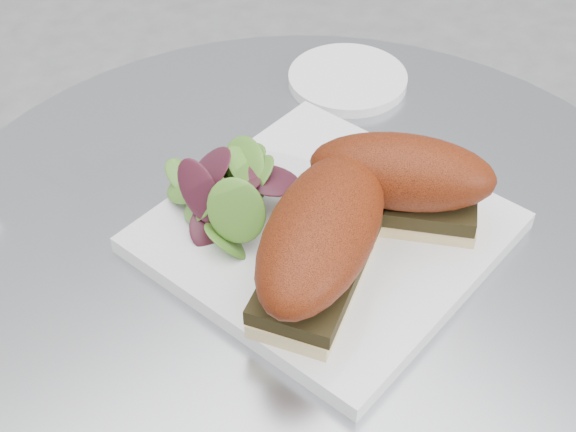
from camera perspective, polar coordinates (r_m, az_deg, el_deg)
name	(u,v)px	position (r m, az deg, el deg)	size (l,w,h in m)	color
table	(305,412)	(0.87, 1.19, -13.77)	(0.70, 0.70, 0.73)	#A8ABAF
plate	(326,233)	(0.68, 2.72, -1.19)	(0.26, 0.26, 0.02)	white
sandwich_left	(322,238)	(0.61, 2.43, -1.57)	(0.20, 0.16, 0.08)	#F6E79A
sandwich_right	(401,180)	(0.66, 8.04, 2.56)	(0.15, 0.16, 0.08)	#F6E79A
salad	(220,185)	(0.68, -4.85, 2.19)	(0.12, 0.12, 0.05)	#588D2E
saucer	(348,79)	(0.87, 4.26, 9.69)	(0.13, 0.13, 0.01)	white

